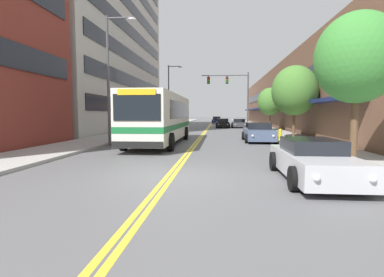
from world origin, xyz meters
name	(u,v)px	position (x,y,z in m)	size (l,w,h in m)	color
ground_plane	(209,127)	(0.00, 37.00, 0.00)	(240.00, 240.00, 0.00)	#565659
sidewalk_left	(163,126)	(-7.20, 37.00, 0.07)	(3.40, 106.00, 0.14)	#9E9B96
sidewalk_right	(256,126)	(7.20, 37.00, 0.07)	(3.40, 106.00, 0.14)	#9E9B96
centre_line	(209,127)	(0.00, 37.00, 0.00)	(0.34, 106.00, 0.01)	yellow
office_tower_left	(88,24)	(-15.14, 28.21, 13.40)	(12.08, 31.34, 26.80)	#BCB7AD
storefront_row_right	(297,99)	(13.13, 37.00, 4.24)	(9.10, 68.00, 8.48)	brown
city_bus	(161,116)	(-2.33, 10.58, 1.83)	(2.91, 11.97, 3.24)	silver
car_red_parked_left_near	(177,123)	(-4.37, 32.77, 0.61)	(2.20, 4.64, 1.32)	maroon
car_champagne_parked_left_mid	(168,125)	(-4.45, 25.26, 0.64)	(2.12, 4.24, 1.40)	beige
car_silver_parked_right_foreground	(312,160)	(4.42, -0.06, 0.60)	(2.02, 4.81, 1.24)	#B7B7BC
car_dark_grey_parked_right_mid	(239,124)	(4.43, 34.05, 0.60)	(2.15, 4.60, 1.27)	#38383D
car_slate_blue_parked_right_far	(258,133)	(4.42, 12.62, 0.64)	(2.17, 4.67, 1.36)	#475675
car_black_moving_lead	(223,123)	(2.10, 34.09, 0.60)	(2.01, 4.29, 1.30)	black
car_navy_moving_second	(217,120)	(1.04, 54.03, 0.65)	(2.05, 4.63, 1.41)	#19234C
traffic_signal_mast	(233,89)	(3.27, 29.63, 5.14)	(6.02, 0.38, 7.25)	#47474C
street_lamp_left_near	(112,70)	(-5.06, 8.78, 4.69)	(1.92, 0.28, 7.97)	#47474C
street_lamp_left_far	(170,92)	(-5.06, 31.11, 4.98)	(1.96, 0.28, 8.52)	#47474C
street_tree_right_near	(357,58)	(6.57, 2.17, 4.03)	(3.00, 3.00, 5.56)	brown
street_tree_right_mid	(295,91)	(7.33, 14.36, 3.78)	(3.47, 3.47, 5.55)	brown
street_tree_right_far	(270,102)	(7.29, 25.18, 3.36)	(2.83, 2.83, 4.78)	brown
fire_hydrant	(280,134)	(5.95, 12.51, 0.54)	(0.33, 0.25, 0.80)	yellow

